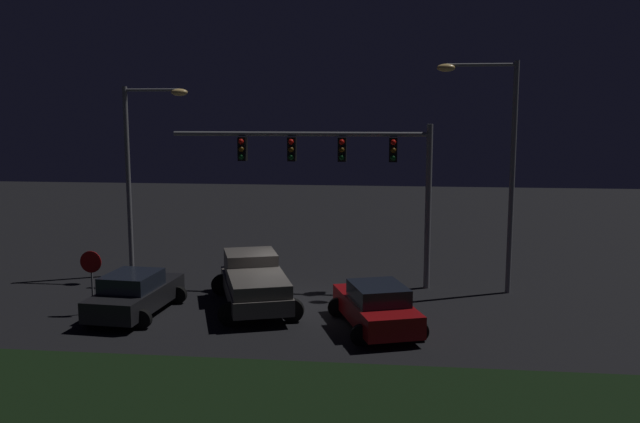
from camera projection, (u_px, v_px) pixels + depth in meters
ground_plane at (287, 303)px, 24.92m from camera, size 80.00×80.00×0.00m
grass_median at (227, 406)px, 16.08m from camera, size 24.88×5.98×0.10m
pickup_truck at (254, 279)px, 24.39m from camera, size 3.99×5.76×1.80m
car_sedan at (376, 306)px, 21.90m from camera, size 3.35×4.75×1.51m
car_sedan_far at (135, 294)px, 23.43m from camera, size 2.70×4.53×1.51m
traffic_signal_gantry at (343, 161)px, 26.70m from camera, size 10.32×0.56×6.50m
street_lamp_left at (140, 157)px, 28.51m from camera, size 2.80×0.44×8.01m
street_lamp_right at (497, 150)px, 25.62m from camera, size 3.03×0.44×8.85m
stop_sign at (91, 270)px, 23.39m from camera, size 0.76×0.08×2.23m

